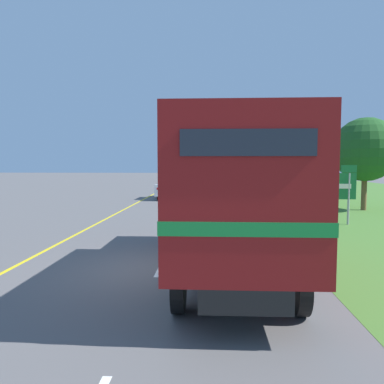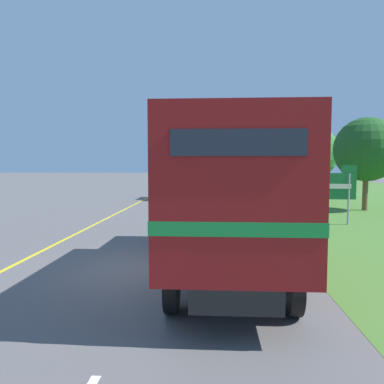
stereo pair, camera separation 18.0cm
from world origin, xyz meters
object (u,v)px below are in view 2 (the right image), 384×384
at_px(lead_car_blue_ahead, 217,179).
at_px(roadside_tree_near, 367,150).
at_px(highway_sign, 333,188).
at_px(roadside_tree_mid, 309,153).
at_px(horse_trailer_truck, 228,192).
at_px(lead_car_silver_ahead, 190,175).
at_px(lead_car_white, 172,186).

bearing_deg(lead_car_blue_ahead, roadside_tree_near, -67.38).
distance_m(highway_sign, roadside_tree_mid, 12.47).
bearing_deg(lead_car_blue_ahead, horse_trailer_truck, -89.86).
height_order(lead_car_blue_ahead, highway_sign, highway_sign).
bearing_deg(roadside_tree_near, horse_trailer_truck, -122.62).
relative_size(lead_car_silver_ahead, roadside_tree_mid, 0.80).
bearing_deg(lead_car_silver_ahead, lead_car_blue_ahead, -72.72).
height_order(highway_sign, roadside_tree_mid, roadside_tree_mid).
bearing_deg(roadside_tree_near, lead_car_silver_ahead, 110.64).
bearing_deg(highway_sign, lead_car_silver_ahead, 103.07).
relative_size(lead_car_white, roadside_tree_mid, 0.81).
relative_size(lead_car_white, highway_sign, 1.76).
bearing_deg(roadside_tree_near, highway_sign, -122.98).
bearing_deg(horse_trailer_truck, highway_sign, 57.64).
bearing_deg(lead_car_white, horse_trailer_truck, -79.54).
distance_m(lead_car_silver_ahead, roadside_tree_mid, 26.73).
distance_m(horse_trailer_truck, roadside_tree_mid, 20.78).
xyz_separation_m(horse_trailer_truck, highway_sign, (4.72, 7.44, -0.35)).
relative_size(lead_car_white, lead_car_blue_ahead, 0.97).
xyz_separation_m(lead_car_white, lead_car_silver_ahead, (-0.27, 25.01, 0.10)).
bearing_deg(horse_trailer_truck, lead_car_silver_ahead, 94.92).
relative_size(horse_trailer_truck, highway_sign, 3.15).
bearing_deg(lead_car_white, roadside_tree_near, -29.22).
distance_m(horse_trailer_truck, highway_sign, 8.82).
xyz_separation_m(lead_car_white, highway_sign, (8.24, -11.65, 0.66)).
distance_m(lead_car_white, lead_car_blue_ahead, 13.52).
distance_m(lead_car_white, roadside_tree_mid, 10.51).
height_order(lead_car_white, lead_car_silver_ahead, lead_car_silver_ahead).
relative_size(lead_car_white, lead_car_silver_ahead, 1.01).
bearing_deg(highway_sign, lead_car_blue_ahead, 100.98).
xyz_separation_m(horse_trailer_truck, lead_car_white, (-3.53, 19.09, -1.01)).
bearing_deg(roadside_tree_mid, lead_car_silver_ahead, 113.15).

